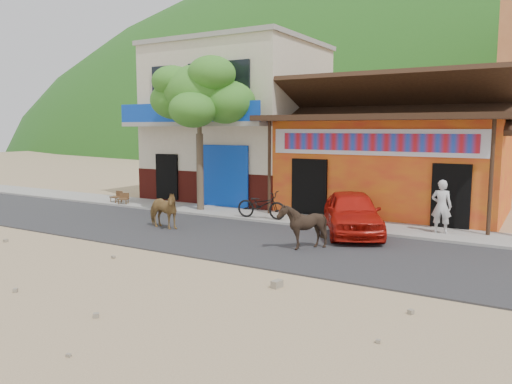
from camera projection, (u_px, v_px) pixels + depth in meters
The scene contains 14 objects.
ground at pixel (208, 261), 12.61m from camera, with size 120.00×120.00×0.00m, color #9E825B.
road at pixel (258, 241), 14.74m from camera, with size 60.00×5.00×0.04m, color #28282B.
sidewalk at pixel (308, 221), 17.72m from camera, with size 60.00×2.00×0.12m, color gray.
dance_club at pixel (396, 167), 19.89m from camera, with size 8.00×6.00×3.60m, color orange.
cafe_building at pixel (238, 125), 23.48m from camera, with size 7.00×6.00×7.00m, color beige.
hillside at pixel (499, 67), 70.76m from camera, with size 100.00×40.00×24.00m, color #194C14.
tree at pixel (200, 134), 19.49m from camera, with size 3.00×3.00×6.00m, color #2D721E, non-canonical shape.
cow_tan at pixel (162, 210), 16.44m from camera, with size 0.66×1.46×1.23m, color olive.
cow_dark at pixel (302, 226), 13.59m from camera, with size 1.04×1.17×1.29m, color black.
red_car at pixel (352, 212), 15.56m from camera, with size 1.60×3.97×1.35m, color red.
scooter at pixel (261, 205), 17.81m from camera, with size 0.66×1.88×0.99m, color black.
pedestrian at pixel (441, 206), 15.31m from camera, with size 0.60×0.40×1.65m, color silver.
cafe_chair_left at pixel (116, 192), 21.81m from camera, with size 0.41×0.41×0.89m, color #533C1B, non-canonical shape.
cafe_chair_right at pixel (123, 194), 21.29m from camera, with size 0.39×0.39×0.84m, color #472F17, non-canonical shape.
Camera 1 is at (7.34, -9.93, 3.32)m, focal length 35.00 mm.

